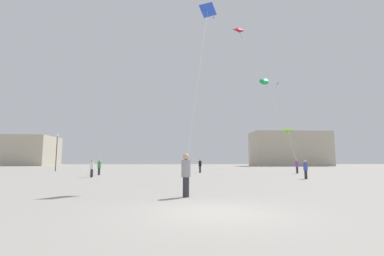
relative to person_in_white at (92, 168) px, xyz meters
The scene contains 15 objects.
ground_plane 20.59m from the person_in_white, 62.40° to the right, with size 300.00×300.00×0.00m, color gray.
person_in_white is the anchor object (origin of this frame).
person_in_green 4.44m from the person_in_white, 98.13° to the left, with size 0.37×0.37×1.71m.
person_in_blue 19.29m from the person_in_white, ahead, with size 0.35×0.35×1.59m.
person_in_purple 24.17m from the person_in_white, 18.66° to the left, with size 0.38×0.38×1.74m.
person_in_black 14.88m from the person_in_white, 43.00° to the left, with size 0.40×0.40×1.82m.
person_in_grey 17.10m from the person_in_white, 59.47° to the right, with size 0.39×0.39×1.81m.
kite_magenta_diamond 32.42m from the person_in_white, 35.02° to the left, with size 1.79×9.94×13.47m.
kite_emerald_diamond 23.32m from the person_in_white, 22.02° to the left, with size 4.46×0.89×11.13m.
kite_crimson_delta 19.47m from the person_in_white, ahead, with size 5.35×3.07×13.61m.
kite_cobalt_delta 17.18m from the person_in_white, 39.61° to the right, with size 2.27×7.07×11.11m.
kite_lime_delta 25.46m from the person_in_white, 24.01° to the left, with size 1.25×3.06×4.69m.
building_left_hall 87.68m from the person_in_white, 121.28° to the left, with size 14.48×16.21×10.56m.
building_centre_hall 78.62m from the person_in_white, 55.43° to the left, with size 25.30×11.29×11.32m.
lamppost_east 19.64m from the person_in_white, 123.39° to the left, with size 0.36×0.36×5.66m.
Camera 1 is at (-1.00, -8.20, 1.47)m, focal length 25.66 mm.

